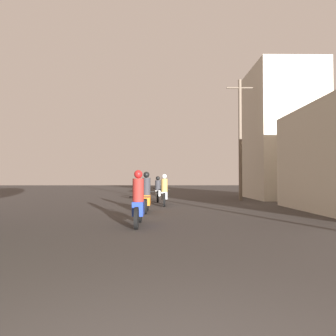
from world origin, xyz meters
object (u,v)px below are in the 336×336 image
object	(u,v)px
motorcycle_white	(158,191)
utility_pole_far	(240,137)
motorcycle_silver	(164,193)
building_right_far	(281,134)
motorcycle_blue	(138,203)
motorcycle_orange	(146,196)

from	to	relation	value
motorcycle_white	utility_pole_far	xyz separation A→B (m)	(4.96, 0.81, 3.24)
motorcycle_silver	building_right_far	world-z (taller)	building_right_far
motorcycle_blue	motorcycle_silver	distance (m)	6.88
motorcycle_silver	motorcycle_white	distance (m)	2.70
motorcycle_white	utility_pole_far	bearing A→B (deg)	0.46
motorcycle_white	building_right_far	distance (m)	9.36
motorcycle_blue	motorcycle_silver	world-z (taller)	motorcycle_blue
utility_pole_far	motorcycle_white	bearing A→B (deg)	-170.75
motorcycle_white	utility_pole_far	distance (m)	5.98
motorcycle_orange	motorcycle_blue	bearing A→B (deg)	-88.80
motorcycle_blue	building_right_far	distance (m)	15.39
building_right_far	motorcycle_orange	bearing A→B (deg)	-134.68
motorcycle_blue	motorcycle_orange	bearing A→B (deg)	84.15
motorcycle_silver	building_right_far	size ratio (longest dim) A/B	0.23
motorcycle_orange	utility_pole_far	distance (m)	9.10
motorcycle_blue	utility_pole_far	distance (m)	12.06
motorcycle_white	building_right_far	xyz separation A→B (m)	(8.15, 2.75, 3.69)
motorcycle_blue	building_right_far	size ratio (longest dim) A/B	0.23
building_right_far	utility_pole_far	distance (m)	3.76
motorcycle_orange	building_right_far	bearing A→B (deg)	47.18
building_right_far	utility_pole_far	size ratio (longest dim) A/B	1.17
motorcycle_orange	utility_pole_far	bearing A→B (deg)	53.24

